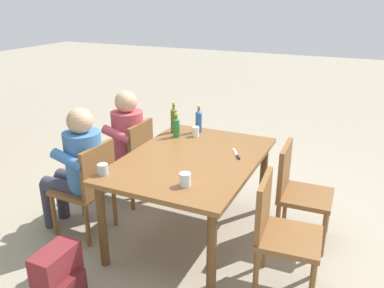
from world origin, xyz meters
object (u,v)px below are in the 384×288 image
object	(u,v)px
chair_near_left	(279,229)
backpack_by_near_side	(59,276)
chair_far_left	(89,184)
bottle_blue	(199,121)
table_knife	(237,154)
bottle_green	(176,127)
cup_steel	(103,169)
cup_white	(196,132)
person_in_plaid_shirt	(122,140)
bottle_olive	(174,119)
cup_glass	(185,180)
chair_near_right	(297,188)
dining_table	(192,167)
person_in_white_shirt	(77,165)
chair_far_right	(132,157)

from	to	relation	value
chair_near_left	backpack_by_near_side	size ratio (longest dim) A/B	2.08
chair_far_left	bottle_blue	distance (m)	1.22
bottle_blue	table_knife	xyz separation A→B (m)	(-0.42, -0.54, -0.12)
bottle_green	cup_steel	distance (m)	1.00
cup_white	cup_steel	size ratio (longest dim) A/B	1.15
chair_near_left	person_in_plaid_shirt	size ratio (longest dim) A/B	0.74
bottle_olive	cup_glass	size ratio (longest dim) A/B	3.20
chair_near_left	chair_near_right	world-z (taller)	same
bottle_green	table_knife	size ratio (longest dim) A/B	1.08
person_in_plaid_shirt	backpack_by_near_side	xyz separation A→B (m)	(-1.48, -0.44, -0.45)
dining_table	person_in_white_shirt	xyz separation A→B (m)	(-0.34, 0.95, -0.02)
bottle_green	cup_glass	world-z (taller)	bottle_green
cup_glass	table_knife	bearing A→B (deg)	-12.18
chair_far_left	bottle_green	size ratio (longest dim) A/B	3.66
chair_far_right	cup_white	size ratio (longest dim) A/B	9.07
bottle_olive	cup_white	size ratio (longest dim) A/B	3.25
bottle_green	dining_table	bearing A→B (deg)	-139.14
bottle_green	table_knife	xyz separation A→B (m)	(-0.20, -0.68, -0.10)
chair_near_left	chair_far_right	bearing A→B (deg)	67.64
chair_far_right	bottle_blue	world-z (taller)	bottle_blue
chair_far_left	cup_glass	xyz separation A→B (m)	(-0.16, -1.01, 0.32)
chair_far_left	chair_near_left	size ratio (longest dim) A/B	1.00
chair_far_left	person_in_plaid_shirt	bearing A→B (deg)	9.05
person_in_white_shirt	bottle_olive	world-z (taller)	person_in_white_shirt
person_in_white_shirt	chair_far_left	bearing A→B (deg)	-91.18
chair_far_left	cup_white	xyz separation A→B (m)	(0.84, -0.65, 0.32)
chair_far_right	bottle_green	xyz separation A→B (m)	(0.06, -0.49, 0.38)
chair_far_right	chair_near_right	xyz separation A→B (m)	(-0.00, -1.68, 0.00)
person_in_plaid_shirt	cup_white	xyz separation A→B (m)	(0.15, -0.76, 0.16)
chair_near_right	cup_steel	bearing A→B (deg)	125.18
chair_near_left	cup_glass	bearing A→B (deg)	102.86
cup_steel	backpack_by_near_side	distance (m)	0.81
dining_table	chair_far_left	size ratio (longest dim) A/B	1.75
chair_far_right	bottle_olive	bearing A→B (deg)	-67.25
person_in_plaid_shirt	person_in_white_shirt	bearing A→B (deg)	180.00
bottle_olive	bottle_green	distance (m)	0.14
chair_near_right	backpack_by_near_side	world-z (taller)	chair_near_right
person_in_white_shirt	person_in_plaid_shirt	distance (m)	0.68
bottle_olive	cup_glass	xyz separation A→B (m)	(-1.01, -0.61, -0.09)
chair_near_right	person_in_plaid_shirt	distance (m)	1.80
person_in_plaid_shirt	cup_glass	size ratio (longest dim) A/B	12.10
dining_table	chair_near_right	world-z (taller)	chair_near_right
chair_far_left	cup_steel	world-z (taller)	chair_far_left
person_in_plaid_shirt	cup_glass	bearing A→B (deg)	-126.85
person_in_plaid_shirt	bottle_blue	xyz separation A→B (m)	(0.28, -0.74, 0.23)
chair_far_right	person_in_plaid_shirt	size ratio (longest dim) A/B	0.74
chair_far_left	cup_steel	size ratio (longest dim) A/B	10.41
chair_near_left	bottle_green	distance (m)	1.46
cup_white	table_knife	xyz separation A→B (m)	(-0.29, -0.51, -0.04)
dining_table	bottle_green	distance (m)	0.57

